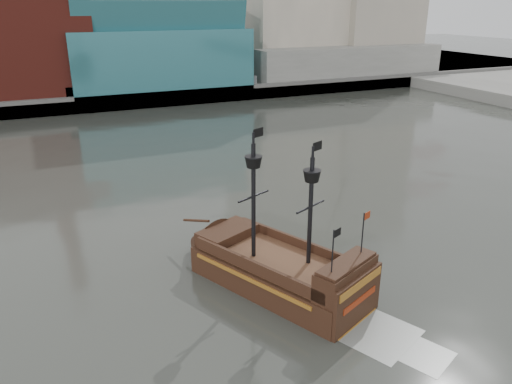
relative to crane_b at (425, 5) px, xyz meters
name	(u,v)px	position (x,y,z in m)	size (l,w,h in m)	color
ground	(301,335)	(-88.23, -92.00, -15.57)	(400.00, 400.00, 0.00)	#262824
promenade_far	(86,80)	(-88.23, 0.00, -14.57)	(220.00, 60.00, 2.00)	slate
seawall	(108,103)	(-88.23, -29.50, -14.27)	(220.00, 1.00, 2.60)	#4C4C49
crane_b	(425,5)	(0.00, 0.00, 0.00)	(19.10, 4.00, 26.25)	slate
pirate_ship	(281,275)	(-87.15, -87.54, -14.63)	(9.34, 14.38, 10.40)	black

